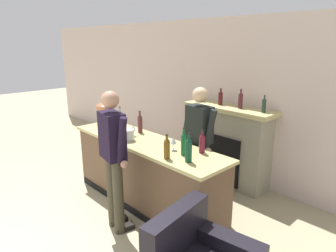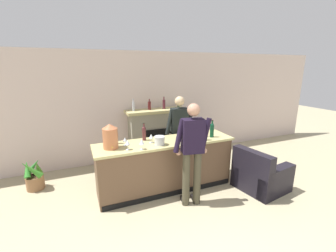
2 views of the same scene
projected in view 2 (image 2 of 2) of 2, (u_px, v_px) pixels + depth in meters
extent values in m
cube|color=beige|center=(133.00, 107.00, 5.70)|extent=(12.00, 0.07, 2.75)
cube|color=brown|center=(166.00, 166.00, 4.41)|extent=(2.62, 0.63, 0.95)
cube|color=tan|center=(166.00, 142.00, 4.29)|extent=(2.69, 0.70, 0.04)
cube|color=black|center=(172.00, 194.00, 4.23)|extent=(2.57, 0.01, 0.10)
cube|color=gray|center=(157.00, 136.00, 5.86)|extent=(1.41, 0.44, 1.26)
cube|color=black|center=(160.00, 144.00, 5.70)|extent=(0.77, 0.02, 0.81)
cube|color=tan|center=(157.00, 111.00, 5.68)|extent=(1.57, 0.52, 0.07)
cylinder|color=#AAAEBC|center=(133.00, 106.00, 5.42)|extent=(0.06, 0.06, 0.22)
cylinder|color=#AAAEBC|center=(133.00, 100.00, 5.38)|extent=(0.02, 0.02, 0.07)
cylinder|color=#4A1517|center=(149.00, 106.00, 5.57)|extent=(0.07, 0.07, 0.21)
cylinder|color=#4A1517|center=(149.00, 100.00, 5.54)|extent=(0.03, 0.03, 0.07)
cylinder|color=#4E1D29|center=(164.00, 104.00, 5.71)|extent=(0.07, 0.07, 0.23)
cylinder|color=#4E1D29|center=(164.00, 98.00, 5.67)|extent=(0.03, 0.03, 0.08)
cylinder|color=#203125|center=(178.00, 104.00, 5.87)|extent=(0.06, 0.06, 0.20)
cylinder|color=#203125|center=(178.00, 99.00, 5.83)|extent=(0.02, 0.02, 0.07)
cube|color=black|center=(261.00, 178.00, 4.47)|extent=(0.95, 0.96, 0.43)
cube|color=black|center=(251.00, 172.00, 4.25)|extent=(0.31, 0.86, 0.86)
cube|color=black|center=(276.00, 182.00, 4.19)|extent=(0.85, 0.33, 0.57)
cube|color=black|center=(248.00, 169.00, 4.72)|extent=(0.85, 0.33, 0.57)
cylinder|color=#926641|center=(35.00, 182.00, 4.47)|extent=(0.33, 0.33, 0.27)
cylinder|color=#332319|center=(34.00, 177.00, 4.44)|extent=(0.30, 0.30, 0.02)
cone|color=#437927|center=(38.00, 167.00, 4.41)|extent=(0.15, 0.23, 0.31)
cone|color=#337A30|center=(33.00, 166.00, 4.48)|extent=(0.32, 0.14, 0.33)
cone|color=#318029|center=(27.00, 169.00, 4.35)|extent=(0.15, 0.31, 0.34)
cone|color=#368025|center=(31.00, 170.00, 4.27)|extent=(0.38, 0.13, 0.40)
cylinder|color=#44402E|center=(197.00, 178.00, 3.91)|extent=(0.13, 0.13, 0.98)
cube|color=black|center=(195.00, 199.00, 4.09)|extent=(0.14, 0.25, 0.07)
cylinder|color=#44402E|center=(186.00, 179.00, 3.87)|extent=(0.13, 0.13, 0.98)
cube|color=black|center=(184.00, 200.00, 4.05)|extent=(0.14, 0.25, 0.07)
cube|color=black|center=(193.00, 136.00, 3.69)|extent=(0.39, 0.28, 0.57)
cylinder|color=black|center=(206.00, 134.00, 3.76)|extent=(0.20, 0.08, 0.57)
sphere|color=tan|center=(204.00, 151.00, 3.85)|extent=(0.09, 0.09, 0.09)
cylinder|color=black|center=(179.00, 136.00, 3.67)|extent=(0.20, 0.08, 0.57)
sphere|color=tan|center=(179.00, 153.00, 3.76)|extent=(0.09, 0.09, 0.09)
sphere|color=tan|center=(194.00, 110.00, 3.58)|extent=(0.21, 0.21, 0.21)
cylinder|color=#1F2A2D|center=(175.00, 153.00, 5.06)|extent=(0.13, 0.13, 0.99)
cube|color=black|center=(176.00, 173.00, 5.11)|extent=(0.12, 0.25, 0.07)
cylinder|color=#1F2A2D|center=(183.00, 152.00, 5.12)|extent=(0.13, 0.13, 0.99)
cube|color=black|center=(184.00, 171.00, 5.17)|extent=(0.12, 0.25, 0.07)
cube|color=black|center=(179.00, 120.00, 4.90)|extent=(0.38, 0.26, 0.52)
cylinder|color=black|center=(170.00, 122.00, 4.82)|extent=(0.20, 0.08, 0.57)
sphere|color=#D9B487|center=(170.00, 135.00, 4.88)|extent=(0.09, 0.09, 0.09)
cylinder|color=black|center=(189.00, 120.00, 4.95)|extent=(0.20, 0.08, 0.57)
sphere|color=#D9B487|center=(189.00, 134.00, 5.01)|extent=(0.09, 0.09, 0.09)
sphere|color=#D9B487|center=(180.00, 101.00, 4.80)|extent=(0.21, 0.21, 0.21)
cylinder|color=#BD6C43|center=(110.00, 138.00, 3.86)|extent=(0.26, 0.26, 0.36)
cone|color=#BD6C43|center=(110.00, 126.00, 3.80)|extent=(0.26, 0.26, 0.08)
cylinder|color=#B29333|center=(112.00, 147.00, 3.75)|extent=(0.02, 0.04, 0.02)
cylinder|color=silver|center=(160.00, 141.00, 4.05)|extent=(0.18, 0.18, 0.15)
cylinder|color=silver|center=(160.00, 137.00, 4.03)|extent=(0.19, 0.19, 0.01)
cylinder|color=brown|center=(204.00, 135.00, 4.31)|extent=(0.08, 0.08, 0.21)
sphere|color=brown|center=(204.00, 130.00, 4.28)|extent=(0.07, 0.07, 0.07)
cylinder|color=brown|center=(205.00, 128.00, 4.27)|extent=(0.03, 0.03, 0.08)
cylinder|color=black|center=(205.00, 125.00, 4.26)|extent=(0.03, 0.03, 0.01)
cylinder|color=#11582C|center=(200.00, 131.00, 4.53)|extent=(0.07, 0.07, 0.24)
sphere|color=#11582C|center=(201.00, 125.00, 4.50)|extent=(0.07, 0.07, 0.07)
cylinder|color=#11582C|center=(201.00, 123.00, 4.49)|extent=(0.03, 0.03, 0.10)
cylinder|color=black|center=(201.00, 120.00, 4.48)|extent=(0.03, 0.03, 0.01)
cylinder|color=#A6AEB0|center=(115.00, 138.00, 4.11)|extent=(0.07, 0.07, 0.22)
sphere|color=#A6AEB0|center=(114.00, 132.00, 4.08)|extent=(0.07, 0.07, 0.07)
cylinder|color=#A6AEB0|center=(114.00, 130.00, 4.07)|extent=(0.03, 0.03, 0.09)
cylinder|color=black|center=(114.00, 127.00, 4.06)|extent=(0.03, 0.03, 0.01)
cylinder|color=#0D3A23|center=(212.00, 131.00, 4.50)|extent=(0.08, 0.08, 0.24)
sphere|color=#0D3A23|center=(212.00, 125.00, 4.47)|extent=(0.08, 0.08, 0.08)
cylinder|color=#0D3A23|center=(212.00, 123.00, 4.45)|extent=(0.03, 0.03, 0.10)
cylinder|color=black|center=(212.00, 120.00, 4.44)|extent=(0.03, 0.03, 0.01)
cylinder|color=#512326|center=(144.00, 134.00, 4.30)|extent=(0.07, 0.07, 0.24)
sphere|color=#512326|center=(144.00, 128.00, 4.27)|extent=(0.07, 0.07, 0.07)
cylinder|color=#512326|center=(144.00, 126.00, 4.26)|extent=(0.03, 0.03, 0.09)
cylinder|color=black|center=(144.00, 123.00, 4.25)|extent=(0.03, 0.03, 0.01)
cylinder|color=maroon|center=(199.00, 129.00, 4.78)|extent=(0.08, 0.08, 0.20)
sphere|color=maroon|center=(199.00, 124.00, 4.75)|extent=(0.07, 0.07, 0.07)
cylinder|color=maroon|center=(200.00, 122.00, 4.74)|extent=(0.03, 0.03, 0.08)
cylinder|color=black|center=(200.00, 120.00, 4.73)|extent=(0.03, 0.03, 0.01)
cylinder|color=silver|center=(151.00, 142.00, 4.19)|extent=(0.08, 0.08, 0.01)
cylinder|color=silver|center=(151.00, 140.00, 4.17)|extent=(0.01, 0.01, 0.08)
cone|color=silver|center=(151.00, 136.00, 4.15)|extent=(0.08, 0.08, 0.08)
cylinder|color=silver|center=(125.00, 145.00, 4.04)|extent=(0.07, 0.07, 0.01)
cylinder|color=silver|center=(125.00, 143.00, 4.03)|extent=(0.01, 0.01, 0.07)
cone|color=silver|center=(125.00, 139.00, 4.01)|extent=(0.08, 0.08, 0.08)
cylinder|color=silver|center=(191.00, 137.00, 4.51)|extent=(0.06, 0.06, 0.01)
cylinder|color=silver|center=(191.00, 135.00, 4.50)|extent=(0.01, 0.01, 0.08)
cone|color=silver|center=(191.00, 131.00, 4.48)|extent=(0.08, 0.08, 0.09)
cylinder|color=silver|center=(128.00, 150.00, 3.83)|extent=(0.07, 0.07, 0.01)
cylinder|color=silver|center=(128.00, 147.00, 3.82)|extent=(0.01, 0.01, 0.09)
cone|color=silver|center=(127.00, 142.00, 3.80)|extent=(0.09, 0.09, 0.08)
cylinder|color=silver|center=(142.00, 149.00, 3.85)|extent=(0.06, 0.06, 0.01)
cylinder|color=silver|center=(142.00, 147.00, 3.83)|extent=(0.01, 0.01, 0.09)
cone|color=silver|center=(142.00, 142.00, 3.81)|extent=(0.09, 0.09, 0.09)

